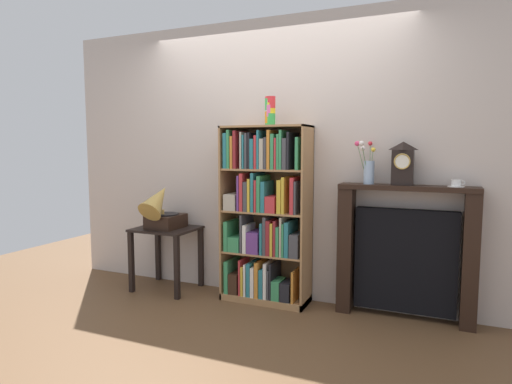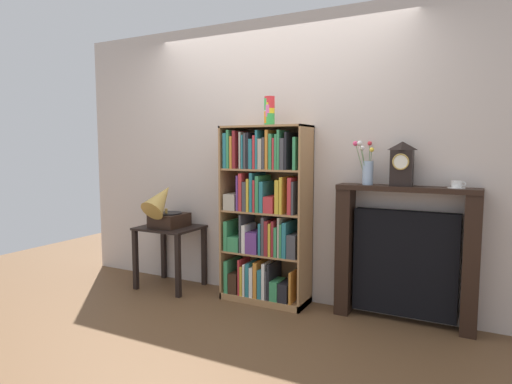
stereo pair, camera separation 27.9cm
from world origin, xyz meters
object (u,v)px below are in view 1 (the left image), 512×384
at_px(cup_stack, 270,111).
at_px(fireplace_mantel, 405,254).
at_px(mantel_clock, 403,163).
at_px(flower_vase, 368,168).
at_px(bookshelf, 264,219).
at_px(side_table_left, 166,242).
at_px(gramophone, 161,209).
at_px(teacup_with_saucer, 456,184).

relative_size(cup_stack, fireplace_mantel, 0.23).
xyz_separation_m(mantel_clock, flower_vase, (-0.27, -0.00, -0.04)).
distance_m(cup_stack, mantel_clock, 1.21).
distance_m(bookshelf, side_table_left, 1.07).
height_order(gramophone, mantel_clock, mantel_clock).
distance_m(bookshelf, fireplace_mantel, 1.24).
bearing_deg(bookshelf, cup_stack, -21.34).
distance_m(bookshelf, gramophone, 1.04).
relative_size(gramophone, flower_vase, 1.42).
height_order(bookshelf, flower_vase, bookshelf).
xyz_separation_m(cup_stack, side_table_left, (-1.09, -0.05, -1.25)).
xyz_separation_m(fireplace_mantel, teacup_with_saucer, (0.36, -0.02, 0.59)).
relative_size(mantel_clock, flower_vase, 0.98).
distance_m(side_table_left, mantel_clock, 2.35).
distance_m(cup_stack, teacup_with_saucer, 1.63).
relative_size(cup_stack, flower_vase, 0.70).
height_order(bookshelf, side_table_left, bookshelf).
bearing_deg(teacup_with_saucer, mantel_clock, -179.64).
bearing_deg(fireplace_mantel, flower_vase, -176.22).
xyz_separation_m(bookshelf, side_table_left, (-1.02, -0.07, -0.29)).
bearing_deg(mantel_clock, gramophone, -174.43).
bearing_deg(flower_vase, fireplace_mantel, 3.78).
bearing_deg(mantel_clock, fireplace_mantel, 26.39).
height_order(fireplace_mantel, flower_vase, flower_vase).
bearing_deg(bookshelf, gramophone, -171.77).
relative_size(fireplace_mantel, flower_vase, 3.10).
distance_m(bookshelf, flower_vase, 1.03).
bearing_deg(fireplace_mantel, teacup_with_saucer, -2.85).
bearing_deg(mantel_clock, teacup_with_saucer, 0.36).
distance_m(gramophone, flower_vase, 1.99).
bearing_deg(bookshelf, teacup_with_saucer, 2.51).
bearing_deg(gramophone, teacup_with_saucer, 4.78).
height_order(bookshelf, teacup_with_saucer, bookshelf).
bearing_deg(teacup_with_saucer, flower_vase, -179.75).
height_order(bookshelf, fireplace_mantel, bookshelf).
bearing_deg(bookshelf, fireplace_mantel, 4.08).
bearing_deg(side_table_left, teacup_with_saucer, 3.13).
height_order(cup_stack, teacup_with_saucer, cup_stack).
bearing_deg(flower_vase, side_table_left, -175.87).
height_order(fireplace_mantel, mantel_clock, mantel_clock).
bearing_deg(fireplace_mantel, side_table_left, -175.92).
bearing_deg(mantel_clock, side_table_left, -176.37).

